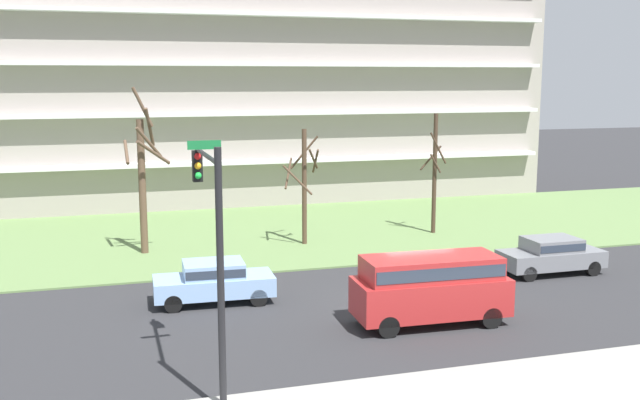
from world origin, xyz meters
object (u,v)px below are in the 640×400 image
at_px(sedan_gray_near_left, 551,254).
at_px(traffic_signal_mast, 211,226).
at_px(van_red_center_right, 431,284).
at_px(tree_left, 304,182).
at_px(tree_center, 435,172).
at_px(sedan_blue_center_left, 214,280).
at_px(tree_far_left, 143,176).

bearing_deg(sedan_gray_near_left, traffic_signal_mast, 26.53).
bearing_deg(van_red_center_right, tree_left, 96.23).
bearing_deg(tree_left, van_red_center_right, -85.95).
relative_size(tree_left, sedan_gray_near_left, 1.32).
bearing_deg(tree_center, traffic_signal_mast, -130.60).
bearing_deg(sedan_blue_center_left, sedan_gray_near_left, -177.43).
height_order(sedan_blue_center_left, traffic_signal_mast, traffic_signal_mast).
bearing_deg(sedan_blue_center_left, tree_far_left, -74.44).
relative_size(tree_far_left, sedan_gray_near_left, 1.79).
height_order(tree_far_left, tree_center, tree_far_left).
bearing_deg(sedan_gray_near_left, tree_left, -43.81).
height_order(sedan_gray_near_left, van_red_center_right, van_red_center_right).
bearing_deg(tree_left, tree_far_left, 178.53).
relative_size(tree_center, sedan_gray_near_left, 1.46).
bearing_deg(sedan_blue_center_left, tree_center, -143.33).
relative_size(tree_center, van_red_center_right, 1.22).
height_order(tree_center, sedan_blue_center_left, tree_center).
height_order(tree_far_left, traffic_signal_mast, tree_far_left).
xyz_separation_m(sedan_blue_center_left, van_red_center_right, (6.66, -4.50, 0.52)).
height_order(van_red_center_right, traffic_signal_mast, traffic_signal_mast).
bearing_deg(sedan_gray_near_left, tree_center, -81.64).
relative_size(tree_far_left, tree_left, 1.36).
distance_m(tree_left, van_red_center_right, 12.93).
relative_size(tree_far_left, sedan_blue_center_left, 1.76).
bearing_deg(tree_far_left, traffic_signal_mast, -87.14).
xyz_separation_m(tree_left, tree_center, (7.33, 0.58, 0.18)).
distance_m(tree_center, sedan_blue_center_left, 15.99).
relative_size(tree_left, traffic_signal_mast, 0.87).
xyz_separation_m(sedan_gray_near_left, sedan_blue_center_left, (-14.38, -0.00, 0.00)).
height_order(tree_far_left, tree_left, tree_far_left).
relative_size(sedan_blue_center_left, van_red_center_right, 0.85).
distance_m(tree_far_left, sedan_gray_near_left, 18.63).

